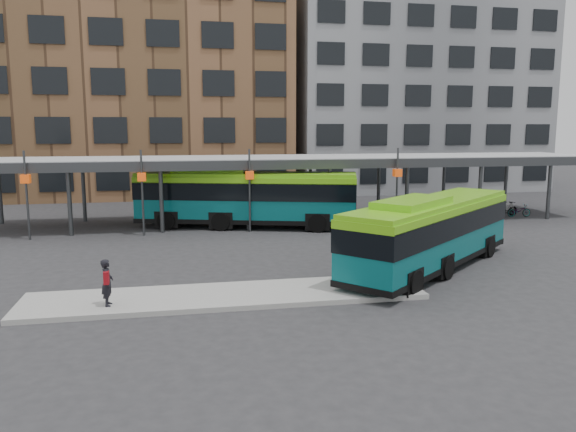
% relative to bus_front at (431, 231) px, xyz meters
% --- Properties ---
extents(ground, '(120.00, 120.00, 0.00)m').
position_rel_bus_front_xyz_m(ground, '(-3.40, 0.55, -1.68)').
color(ground, '#28282B').
rests_on(ground, ground).
extents(boarding_island, '(14.00, 3.00, 0.18)m').
position_rel_bus_front_xyz_m(boarding_island, '(-8.90, -2.45, -1.59)').
color(boarding_island, gray).
rests_on(boarding_island, ground).
extents(canopy, '(40.00, 6.53, 4.80)m').
position_rel_bus_front_xyz_m(canopy, '(-3.45, 13.42, 2.23)').
color(canopy, '#999B9E').
rests_on(canopy, ground).
extents(building_brick, '(26.00, 14.00, 22.00)m').
position_rel_bus_front_xyz_m(building_brick, '(-13.40, 32.55, 9.32)').
color(building_brick, brown).
rests_on(building_brick, ground).
extents(building_grey, '(24.00, 14.00, 20.00)m').
position_rel_bus_front_xyz_m(building_grey, '(12.60, 32.55, 8.32)').
color(building_grey, slate).
rests_on(building_grey, ground).
extents(bus_front, '(10.48, 9.51, 3.22)m').
position_rel_bus_front_xyz_m(bus_front, '(0.00, 0.00, 0.00)').
color(bus_front, '#085559').
rests_on(bus_front, ground).
extents(bus_rear, '(13.42, 6.45, 3.63)m').
position_rel_bus_front_xyz_m(bus_rear, '(-6.45, 11.84, 0.21)').
color(bus_rear, '#085559').
rests_on(bus_rear, ground).
extents(pedestrian, '(0.38, 0.61, 1.56)m').
position_rel_bus_front_xyz_m(pedestrian, '(-12.85, -3.03, -0.71)').
color(pedestrian, black).
rests_on(pedestrian, boarding_island).
extents(bike_rack, '(6.29, 1.55, 1.05)m').
position_rel_bus_front_xyz_m(bike_rack, '(10.00, 12.50, -1.20)').
color(bike_rack, slate).
rests_on(bike_rack, ground).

